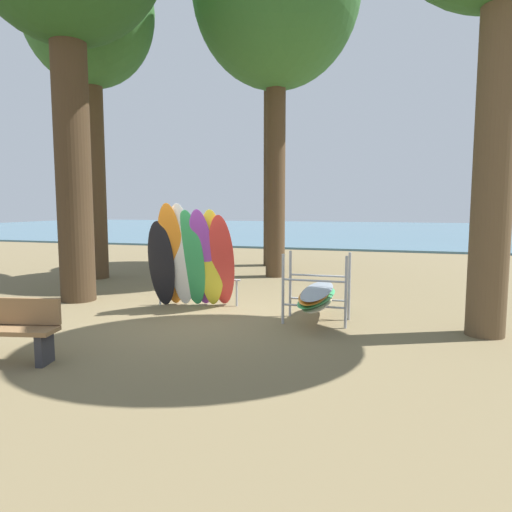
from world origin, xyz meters
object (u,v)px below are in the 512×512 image
(tree_mid_behind, at_px, (88,17))
(tree_far_left_back, at_px, (273,30))
(leaning_board_pile, at_px, (192,260))
(board_storage_rack, at_px, (317,295))
(park_bench, at_px, (6,329))

(tree_mid_behind, xyz_separation_m, tree_far_left_back, (4.13, 4.23, 0.71))
(tree_far_left_back, relative_size, leaning_board_pile, 4.75)
(board_storage_rack, bearing_deg, tree_far_left_back, 110.28)
(tree_mid_behind, bearing_deg, tree_far_left_back, 45.71)
(board_storage_rack, bearing_deg, leaning_board_pile, 172.24)
(board_storage_rack, relative_size, park_bench, 1.46)
(leaning_board_pile, xyz_separation_m, park_bench, (-1.04, -3.67, -0.55))
(park_bench, bearing_deg, leaning_board_pile, 74.15)
(tree_far_left_back, relative_size, board_storage_rack, 4.81)
(leaning_board_pile, distance_m, park_bench, 3.86)
(leaning_board_pile, distance_m, board_storage_rack, 2.68)
(leaning_board_pile, relative_size, park_bench, 1.48)
(tree_mid_behind, distance_m, leaning_board_pile, 8.09)
(tree_far_left_back, xyz_separation_m, board_storage_rack, (2.77, -7.50, -7.43))
(tree_mid_behind, relative_size, board_storage_rack, 4.44)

